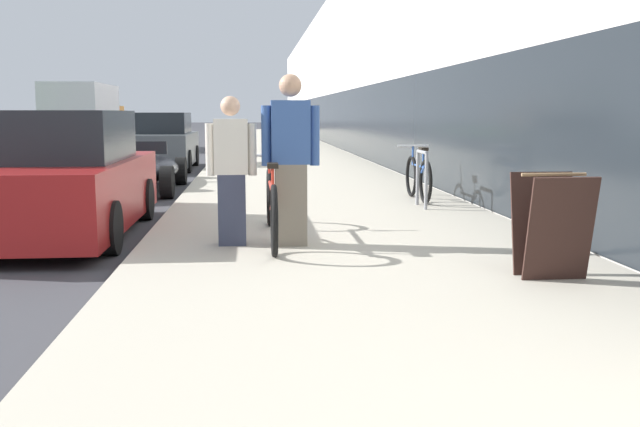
{
  "coord_description": "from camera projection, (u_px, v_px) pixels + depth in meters",
  "views": [
    {
      "loc": [
        5.0,
        -5.48,
        1.55
      ],
      "look_at": [
        6.69,
        12.44,
        -1.0
      ],
      "focal_mm": 40.0,
      "sensor_mm": 36.0,
      "label": 1
    }
  ],
  "objects": [
    {
      "name": "sandwich_board_sign",
      "position": [
        552.0,
        225.0,
        6.05
      ],
      "size": [
        0.56,
        0.56,
        0.9
      ],
      "color": "#331E19",
      "rests_on": "sidewalk_slab"
    },
    {
      "name": "vintage_roadster_curbside",
      "position": [
        134.0,
        170.0,
        14.07
      ],
      "size": [
        1.81,
        4.38,
        0.97
      ],
      "color": "black",
      "rests_on": "ground"
    },
    {
      "name": "sidewalk_slab",
      "position": [
        282.0,
        153.0,
        26.4
      ],
      "size": [
        4.61,
        70.0,
        0.15
      ],
      "color": "#B2AA99",
      "rests_on": "ground"
    },
    {
      "name": "tandem_bicycle",
      "position": [
        271.0,
        205.0,
        7.87
      ],
      "size": [
        0.52,
        2.67,
        0.9
      ],
      "color": "black",
      "rests_on": "sidewalk_slab"
    },
    {
      "name": "parked_sedan_curbside",
      "position": [
        63.0,
        180.0,
        8.93
      ],
      "size": [
        1.82,
        4.33,
        1.58
      ],
      "color": "maroon",
      "rests_on": "ground"
    },
    {
      "name": "person_bystander",
      "position": [
        231.0,
        171.0,
        7.51
      ],
      "size": [
        0.53,
        0.21,
        1.57
      ],
      "color": "#33384C",
      "rests_on": "sidewalk_slab"
    },
    {
      "name": "parked_sedan_far",
      "position": [
        162.0,
        144.0,
        19.52
      ],
      "size": [
        1.74,
        4.21,
        1.55
      ],
      "color": "#4C5156",
      "rests_on": "ground"
    },
    {
      "name": "moving_truck",
      "position": [
        85.0,
        116.0,
        30.64
      ],
      "size": [
        2.31,
        6.79,
        2.74
      ],
      "color": "orange",
      "rests_on": "ground"
    },
    {
      "name": "person_rider",
      "position": [
        291.0,
        160.0,
        7.48
      ],
      "size": [
        0.61,
        0.24,
        1.8
      ],
      "color": "#756B5B",
      "rests_on": "sidewalk_slab"
    },
    {
      "name": "storefront_facade",
      "position": [
        426.0,
        76.0,
        34.52
      ],
      "size": [
        10.01,
        70.0,
        6.62
      ],
      "color": "silver",
      "rests_on": "ground"
    },
    {
      "name": "bike_rack_hoop",
      "position": [
        422.0,
        173.0,
        10.57
      ],
      "size": [
        0.05,
        0.6,
        0.84
      ],
      "color": "gray",
      "rests_on": "sidewalk_slab"
    },
    {
      "name": "cruiser_bike_nearest",
      "position": [
        418.0,
        177.0,
        11.43
      ],
      "size": [
        0.52,
        1.68,
        0.87
      ],
      "color": "black",
      "rests_on": "sidewalk_slab"
    }
  ]
}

